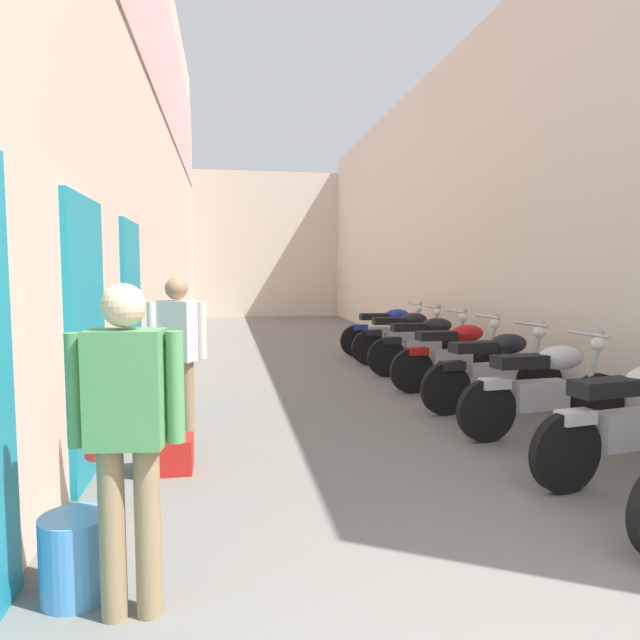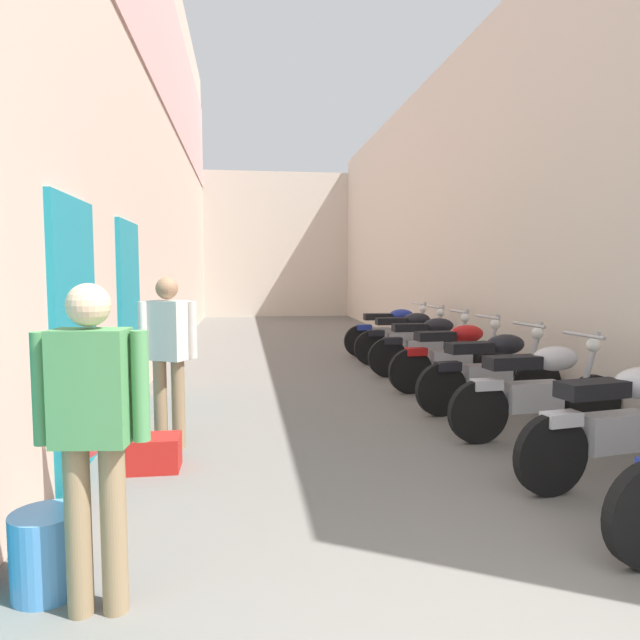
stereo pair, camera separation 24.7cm
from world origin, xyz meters
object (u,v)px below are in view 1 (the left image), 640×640
Objects in this scene: motorcycle_seventh at (404,336)px; water_jug_near_door at (76,557)px; motorcycle_second at (633,418)px; umbrella_leaning at (97,417)px; pedestrian_mid_alley at (178,350)px; motorcycle_eighth at (388,330)px; plastic_crate at (165,455)px; pedestrian_by_doorway at (127,426)px; motorcycle_sixth at (426,344)px; motorcycle_fifth at (455,354)px; motorcycle_third at (545,387)px; motorcycle_fourth at (495,368)px.

motorcycle_seventh reaches higher than water_jug_near_door.
motorcycle_second reaches higher than umbrella_leaning.
pedestrian_mid_alley is (-3.49, -4.27, 0.42)m from motorcycle_seventh.
motorcycle_eighth is 6.82m from plastic_crate.
motorcycle_eighth is 8.49m from water_jug_near_door.
water_jug_near_door is 0.95× the size of plastic_crate.
motorcycle_sixth is at bearing 58.38° from pedestrian_by_doorway.
motorcycle_fifth is at bearing 41.50° from umbrella_leaning.
motorcycle_eighth is at bearing 58.47° from plastic_crate.
motorcycle_fifth is (0.00, 2.20, 0.00)m from motorcycle_third.
water_jug_near_door is (-3.81, -5.50, -0.29)m from motorcycle_sixth.
motorcycle_fourth is 4.92m from pedestrian_by_doorway.
motorcycle_fourth is 1.17× the size of pedestrian_mid_alley.
motorcycle_eighth is 1.18× the size of pedestrian_by_doorway.
motorcycle_seventh is 6.89m from umbrella_leaning.
motorcycle_fourth and motorcycle_eighth have the same top height.
motorcycle_fourth and motorcycle_seventh have the same top height.
motorcycle_fifth is at bearing 48.90° from water_jug_near_door.
motorcycle_third is 4.20× the size of plastic_crate.
pedestrian_mid_alley reaches higher than motorcycle_fourth.
pedestrian_mid_alley reaches higher than motorcycle_fifth.
pedestrian_by_doorway is at bearing -117.28° from motorcycle_seventh.
plastic_crate is at bearing -121.53° from motorcycle_eighth.
motorcycle_seventh is at bearing 60.02° from water_jug_near_door.
plastic_crate is (-3.56, 0.83, -0.36)m from motorcycle_second.
motorcycle_third and motorcycle_fifth have the same top height.
motorcycle_sixth reaches higher than plastic_crate.
motorcycle_eighth is at bearing 56.29° from pedestrian_mid_alley.
umbrella_leaning is at bearing -124.41° from motorcycle_seventh.
motorcycle_second is at bearing 0.27° from umbrella_leaning.
plastic_crate is at bearing -173.68° from motorcycle_third.
plastic_crate is at bearing -157.94° from motorcycle_fourth.
motorcycle_eighth is 4.21× the size of plastic_crate.
motorcycle_third is at bearing 6.32° from plastic_crate.
motorcycle_sixth is 1.92× the size of umbrella_leaning.
motorcycle_fourth is at bearing 22.06° from plastic_crate.
umbrella_leaning is (-3.89, -4.58, 0.18)m from motorcycle_sixth.
motorcycle_sixth is 2.08m from motorcycle_eighth.
motorcycle_sixth is at bearing 90.00° from motorcycle_third.
motorcycle_second and motorcycle_fifth have the same top height.
pedestrian_mid_alley is (-3.49, -3.16, 0.42)m from motorcycle_sixth.
umbrella_leaning is at bearing -179.73° from motorcycle_second.
motorcycle_fifth is 1.00× the size of motorcycle_seventh.
umbrella_leaning is at bearing -138.50° from motorcycle_fifth.
pedestrian_by_doorway is (-3.52, -4.58, 0.42)m from motorcycle_fifth.
motorcycle_sixth is (0.00, 3.34, 0.00)m from motorcycle_third.
motorcycle_fifth is at bearing 90.00° from motorcycle_second.
motorcycle_sixth is at bearing 90.00° from motorcycle_second.
pedestrian_mid_alley reaches higher than plastic_crate.
pedestrian_mid_alley reaches higher than motorcycle_seventh.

